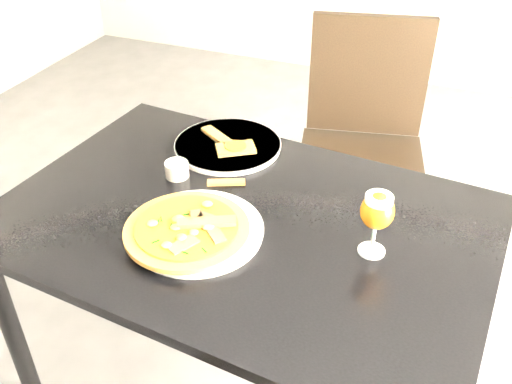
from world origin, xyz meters
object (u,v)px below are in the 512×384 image
at_px(dining_table, 243,244).
at_px(chair_far, 362,144).
at_px(pizza, 187,228).
at_px(beer_glass, 377,212).

bearing_deg(dining_table, chair_far, 86.12).
xyz_separation_m(pizza, beer_glass, (0.41, 0.11, 0.09)).
height_order(chair_far, beer_glass, chair_far).
height_order(dining_table, pizza, pizza).
relative_size(dining_table, pizza, 4.31).
distance_m(dining_table, chair_far, 0.84).
relative_size(chair_far, beer_glass, 6.18).
bearing_deg(chair_far, dining_table, -111.90).
xyz_separation_m(dining_table, beer_glass, (0.32, -0.01, 0.20)).
relative_size(chair_far, pizza, 3.32).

